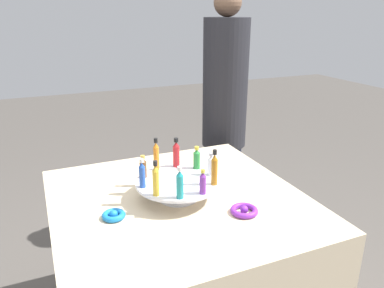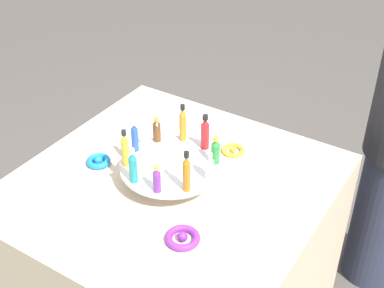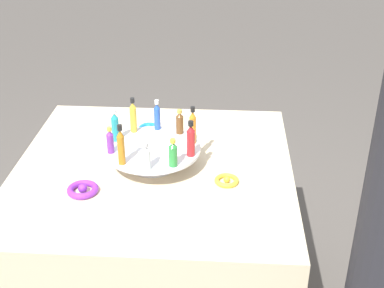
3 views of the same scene
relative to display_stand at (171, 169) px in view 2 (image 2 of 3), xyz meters
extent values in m
cube|color=beige|center=(0.00, 0.00, -0.44)|extent=(1.00, 1.00, 0.76)
cylinder|color=silver|center=(0.00, 0.00, -0.05)|extent=(0.16, 0.16, 0.01)
cylinder|color=silver|center=(0.00, 0.00, -0.02)|extent=(0.09, 0.09, 0.06)
cylinder|color=silver|center=(0.00, 0.00, 0.02)|extent=(0.34, 0.34, 0.01)
cylinder|color=brown|center=(-0.09, -0.12, 0.06)|extent=(0.03, 0.03, 0.07)
cone|color=brown|center=(-0.09, -0.12, 0.10)|extent=(0.03, 0.03, 0.02)
cylinder|color=#B79338|center=(-0.09, -0.12, 0.11)|extent=(0.02, 0.02, 0.01)
cylinder|color=#234CAD|center=(0.00, -0.15, 0.06)|extent=(0.02, 0.02, 0.09)
cone|color=#234CAD|center=(0.00, -0.15, 0.12)|extent=(0.02, 0.02, 0.02)
cylinder|color=silver|center=(0.00, -0.15, 0.13)|extent=(0.02, 0.02, 0.02)
cylinder|color=gold|center=(0.09, -0.12, 0.07)|extent=(0.02, 0.02, 0.10)
cone|color=gold|center=(0.09, -0.12, 0.13)|extent=(0.02, 0.02, 0.02)
cylinder|color=black|center=(0.09, -0.12, 0.15)|extent=(0.02, 0.02, 0.02)
cylinder|color=teal|center=(0.14, -0.05, 0.07)|extent=(0.03, 0.03, 0.09)
cone|color=teal|center=(0.14, -0.05, 0.12)|extent=(0.03, 0.03, 0.02)
cylinder|color=silver|center=(0.14, -0.05, 0.14)|extent=(0.02, 0.02, 0.02)
cylinder|color=#702D93|center=(0.14, 0.04, 0.06)|extent=(0.02, 0.02, 0.07)
cone|color=#702D93|center=(0.14, 0.04, 0.10)|extent=(0.02, 0.02, 0.02)
cylinder|color=gold|center=(0.14, 0.04, 0.11)|extent=(0.02, 0.02, 0.01)
cylinder|color=#AD6B19|center=(0.09, 0.12, 0.07)|extent=(0.02, 0.02, 0.10)
cone|color=#AD6B19|center=(0.09, 0.12, 0.14)|extent=(0.02, 0.02, 0.02)
cylinder|color=black|center=(0.09, 0.12, 0.16)|extent=(0.02, 0.02, 0.02)
cylinder|color=silver|center=(0.00, 0.15, 0.06)|extent=(0.03, 0.03, 0.07)
cone|color=silver|center=(0.00, 0.15, 0.10)|extent=(0.03, 0.03, 0.02)
cylinder|color=#B2B2B7|center=(0.00, 0.15, 0.11)|extent=(0.02, 0.02, 0.01)
cylinder|color=#288438|center=(-0.09, 0.12, 0.06)|extent=(0.03, 0.03, 0.07)
cone|color=#288438|center=(-0.09, 0.12, 0.10)|extent=(0.03, 0.03, 0.02)
cylinder|color=gold|center=(-0.09, 0.12, 0.11)|extent=(0.02, 0.02, 0.01)
cylinder|color=#B21E23|center=(-0.14, 0.05, 0.07)|extent=(0.03, 0.03, 0.09)
cone|color=#B21E23|center=(-0.14, 0.05, 0.13)|extent=(0.03, 0.03, 0.02)
cylinder|color=black|center=(-0.14, 0.05, 0.14)|extent=(0.02, 0.02, 0.02)
cylinder|color=orange|center=(-0.14, -0.04, 0.07)|extent=(0.02, 0.02, 0.10)
cone|color=orange|center=(-0.14, -0.04, 0.13)|extent=(0.02, 0.02, 0.02)
cylinder|color=black|center=(-0.14, -0.04, 0.15)|extent=(0.02, 0.02, 0.02)
torus|color=purple|center=(0.21, 0.19, -0.05)|extent=(0.11, 0.11, 0.02)
sphere|color=purple|center=(0.21, 0.19, -0.04)|extent=(0.03, 0.03, 0.03)
torus|color=gold|center=(-0.27, 0.09, -0.05)|extent=(0.08, 0.08, 0.02)
sphere|color=gold|center=(-0.27, 0.09, -0.05)|extent=(0.02, 0.02, 0.02)
torus|color=blue|center=(0.05, -0.28, -0.05)|extent=(0.09, 0.09, 0.02)
sphere|color=blue|center=(0.05, -0.28, -0.04)|extent=(0.03, 0.03, 0.03)
cylinder|color=#282D42|center=(-0.72, 0.59, -0.48)|extent=(0.23, 0.23, 0.68)
camera|label=1|loc=(1.28, -0.49, 0.67)|focal=35.00mm
camera|label=2|loc=(1.17, 0.82, 1.08)|focal=50.00mm
camera|label=3|loc=(-0.25, 1.65, 0.94)|focal=50.00mm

